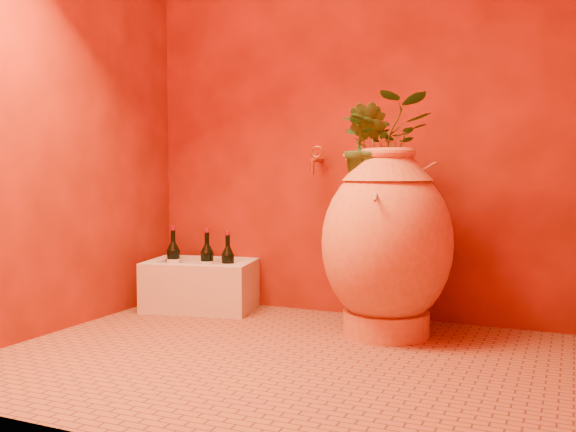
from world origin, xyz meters
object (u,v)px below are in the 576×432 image
at_px(stone_basin, 201,286).
at_px(wine_bottle_b, 228,266).
at_px(wall_tap, 316,159).
at_px(amphora, 387,243).
at_px(wine_bottle_a, 173,261).
at_px(wine_bottle_c, 207,263).

height_order(stone_basin, wine_bottle_b, wine_bottle_b).
xyz_separation_m(stone_basin, wine_bottle_b, (0.19, -0.00, 0.14)).
relative_size(wine_bottle_b, wall_tap, 1.91).
height_order(amphora, wine_bottle_b, amphora).
distance_m(amphora, stone_basin, 1.25).
relative_size(stone_basin, wine_bottle_a, 2.11).
distance_m(wine_bottle_a, wall_tap, 1.09).
xyz_separation_m(wine_bottle_c, wall_tap, (0.64, 0.16, 0.63)).
bearing_deg(wine_bottle_a, wall_tap, 11.80).
relative_size(amphora, wine_bottle_a, 2.82).
xyz_separation_m(wine_bottle_b, wine_bottle_c, (-0.15, 0.01, 0.00)).
height_order(wine_bottle_b, wine_bottle_c, wine_bottle_c).
distance_m(wine_bottle_a, wine_bottle_b, 0.38).
bearing_deg(wine_bottle_b, amphora, -7.97).
distance_m(stone_basin, wine_bottle_b, 0.23).
bearing_deg(wine_bottle_b, wine_bottle_a, -178.04).
bearing_deg(stone_basin, wine_bottle_c, 0.66).
relative_size(stone_basin, wine_bottle_c, 2.14).
height_order(wine_bottle_a, wine_bottle_b, wine_bottle_a).
height_order(stone_basin, wall_tap, wall_tap).
bearing_deg(wall_tap, wine_bottle_a, -168.20).
xyz_separation_m(wine_bottle_a, wine_bottle_b, (0.38, 0.01, -0.01)).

